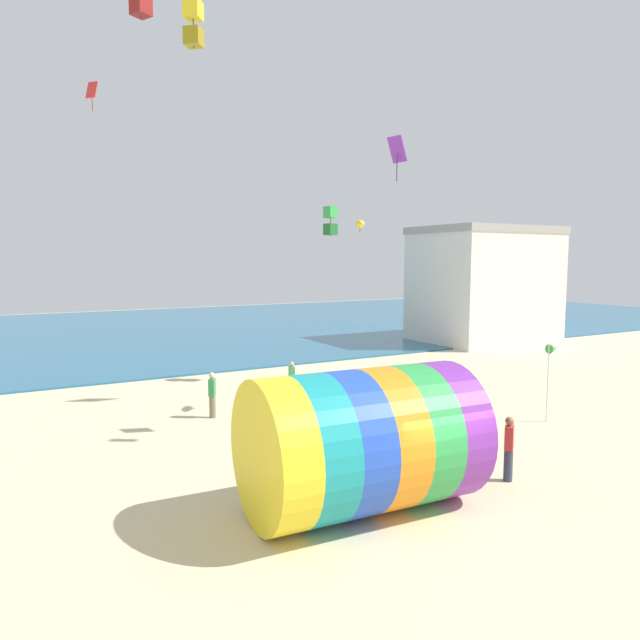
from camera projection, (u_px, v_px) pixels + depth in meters
ground_plane at (431, 513)px, 13.47m from camera, size 120.00×120.00×0.00m
sea at (125, 332)px, 46.86m from camera, size 120.00×40.00×0.10m
giant_inflatable_tube at (362, 441)px, 13.50m from camera, size 5.56×3.69×3.40m
kite_handler at (509, 448)px, 15.34m from camera, size 0.42×0.39×1.78m
kite_red_diamond at (92, 90)px, 24.53m from camera, size 0.51×0.55×1.25m
kite_yellow_parafoil at (360, 224)px, 21.65m from camera, size 0.70×0.98×0.47m
kite_purple_diamond at (397, 150)px, 18.40m from camera, size 0.47×0.65×1.41m
kite_green_box at (330, 221)px, 27.01m from camera, size 0.60×0.60×1.43m
kite_yellow_box at (193, 24)px, 14.42m from camera, size 0.58×0.58×1.17m
bystander_near_water at (382, 402)px, 20.60m from camera, size 0.31×0.41×1.65m
bystander_mid_beach at (292, 379)px, 24.75m from camera, size 0.31×0.41×1.56m
bystander_far_left at (212, 394)px, 21.50m from camera, size 0.38×0.42×1.74m
promenade_building at (484, 284)px, 41.45m from camera, size 9.42×7.03×8.29m
beach_flag at (553, 352)px, 20.86m from camera, size 0.47×0.36×2.90m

